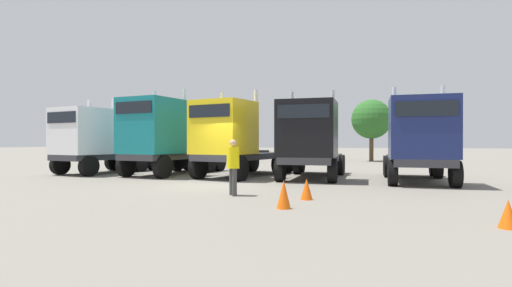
{
  "coord_description": "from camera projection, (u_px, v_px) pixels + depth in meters",
  "views": [
    {
      "loc": [
        5.32,
        -14.35,
        1.69
      ],
      "look_at": [
        0.78,
        4.19,
        1.62
      ],
      "focal_mm": 27.27,
      "sensor_mm": 36.0,
      "label": 1
    }
  ],
  "objects": [
    {
      "name": "ground",
      "position": [
        211.0,
        185.0,
        15.21
      ],
      "size": [
        200.0,
        200.0,
        0.0
      ],
      "primitive_type": "plane",
      "color": "slate"
    },
    {
      "name": "semi_truck_white",
      "position": [
        92.0,
        140.0,
        20.57
      ],
      "size": [
        3.84,
        6.2,
        4.03
      ],
      "rotation": [
        0.0,
        0.0,
        -1.82
      ],
      "color": "#333338",
      "rests_on": "ground"
    },
    {
      "name": "semi_truck_teal",
      "position": [
        160.0,
        136.0,
        19.51
      ],
      "size": [
        3.69,
        6.79,
        4.4
      ],
      "rotation": [
        0.0,
        0.0,
        -1.76
      ],
      "color": "#333338",
      "rests_on": "ground"
    },
    {
      "name": "semi_truck_yellow",
      "position": [
        233.0,
        139.0,
        18.34
      ],
      "size": [
        4.04,
        6.76,
        4.15
      ],
      "rotation": [
        0.0,
        0.0,
        -1.83
      ],
      "color": "#333338",
      "rests_on": "ground"
    },
    {
      "name": "semi_truck_black",
      "position": [
        310.0,
        140.0,
        17.42
      ],
      "size": [
        2.82,
        6.5,
        4.06
      ],
      "rotation": [
        0.0,
        0.0,
        -1.62
      ],
      "color": "#333338",
      "rests_on": "ground"
    },
    {
      "name": "semi_truck_navy",
      "position": [
        420.0,
        140.0,
        15.76
      ],
      "size": [
        2.8,
        6.27,
        4.03
      ],
      "rotation": [
        0.0,
        0.0,
        -1.61
      ],
      "color": "#333338",
      "rests_on": "ground"
    },
    {
      "name": "visitor_in_hivis",
      "position": [
        233.0,
        163.0,
        12.26
      ],
      "size": [
        0.56,
        0.56,
        1.77
      ],
      "rotation": [
        0.0,
        0.0,
        0.59
      ],
      "color": "#3E3E3E",
      "rests_on": "ground"
    },
    {
      "name": "traffic_cone_near",
      "position": [
        284.0,
        194.0,
        9.85
      ],
      "size": [
        0.36,
        0.36,
        0.73
      ],
      "primitive_type": "cone",
      "color": "#F2590C",
      "rests_on": "ground"
    },
    {
      "name": "traffic_cone_mid",
      "position": [
        508.0,
        214.0,
        7.58
      ],
      "size": [
        0.36,
        0.36,
        0.57
      ],
      "primitive_type": "cone",
      "color": "#F2590C",
      "rests_on": "ground"
    },
    {
      "name": "traffic_cone_far",
      "position": [
        307.0,
        189.0,
        11.38
      ],
      "size": [
        0.36,
        0.36,
        0.62
      ],
      "primitive_type": "cone",
      "color": "#F2590C",
      "rests_on": "ground"
    },
    {
      "name": "oak_far_left",
      "position": [
        235.0,
        117.0,
        38.81
      ],
      "size": [
        3.31,
        3.31,
        5.91
      ],
      "color": "#4C3823",
      "rests_on": "ground"
    },
    {
      "name": "oak_far_centre",
      "position": [
        291.0,
        125.0,
        37.62
      ],
      "size": [
        2.81,
        2.81,
        4.82
      ],
      "color": "#4C3823",
      "rests_on": "ground"
    },
    {
      "name": "oak_far_right",
      "position": [
        371.0,
        119.0,
        34.0
      ],
      "size": [
        3.44,
        3.44,
        5.42
      ],
      "color": "#4C3823",
      "rests_on": "ground"
    }
  ]
}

